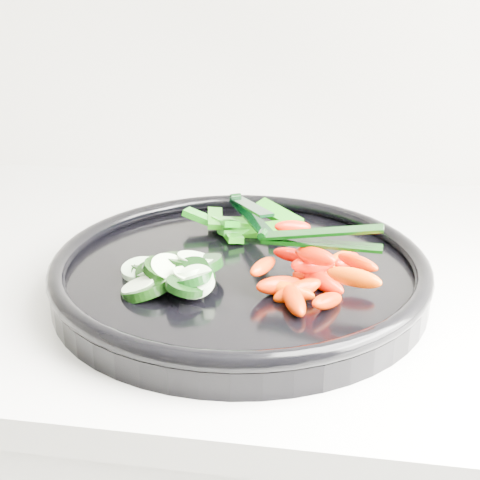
# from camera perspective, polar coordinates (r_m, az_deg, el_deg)

# --- Properties ---
(veggie_tray) EXTENTS (0.49, 0.49, 0.04)m
(veggie_tray) POSITION_cam_1_polar(r_m,az_deg,el_deg) (0.67, -0.00, -2.74)
(veggie_tray) COLOR black
(veggie_tray) RESTS_ON counter
(cucumber_pile) EXTENTS (0.11, 0.11, 0.04)m
(cucumber_pile) POSITION_cam_1_polar(r_m,az_deg,el_deg) (0.64, -5.88, -2.77)
(cucumber_pile) COLOR black
(cucumber_pile) RESTS_ON veggie_tray
(carrot_pile) EXTENTS (0.13, 0.14, 0.05)m
(carrot_pile) POSITION_cam_1_polar(r_m,az_deg,el_deg) (0.62, 6.18, -2.83)
(carrot_pile) COLOR red
(carrot_pile) RESTS_ON veggie_tray
(pepper_pile) EXTENTS (0.14, 0.10, 0.04)m
(pepper_pile) POSITION_cam_1_polar(r_m,az_deg,el_deg) (0.75, 0.36, 1.29)
(pepper_pile) COLOR #1A6109
(pepper_pile) RESTS_ON veggie_tray
(tong_carrot) EXTENTS (0.11, 0.02, 0.02)m
(tong_carrot) POSITION_cam_1_polar(r_m,az_deg,el_deg) (0.61, 6.65, 0.18)
(tong_carrot) COLOR black
(tong_carrot) RESTS_ON carrot_pile
(tong_pepper) EXTENTS (0.06, 0.11, 0.02)m
(tong_pepper) POSITION_cam_1_polar(r_m,az_deg,el_deg) (0.74, 0.80, 2.56)
(tong_pepper) COLOR black
(tong_pepper) RESTS_ON pepper_pile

